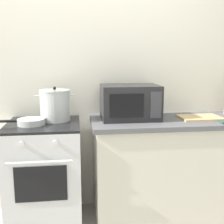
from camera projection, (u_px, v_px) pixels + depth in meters
back_wall at (115, 79)px, 2.74m from camera, size 4.40×0.10×2.50m
lower_cabinet_right at (184, 170)px, 2.62m from camera, size 1.64×0.56×0.88m
countertop_right at (187, 121)px, 2.54m from camera, size 1.70×0.60×0.04m
stove at (45, 175)px, 2.44m from camera, size 0.60×0.64×0.92m
stock_pot at (55, 105)px, 2.44m from camera, size 0.34×0.26×0.29m
frying_pan at (30, 122)px, 2.30m from camera, size 0.42×0.22×0.05m
microwave at (130, 102)px, 2.50m from camera, size 0.50×0.37×0.30m
cutting_board at (200, 118)px, 2.53m from camera, size 0.36×0.26×0.02m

